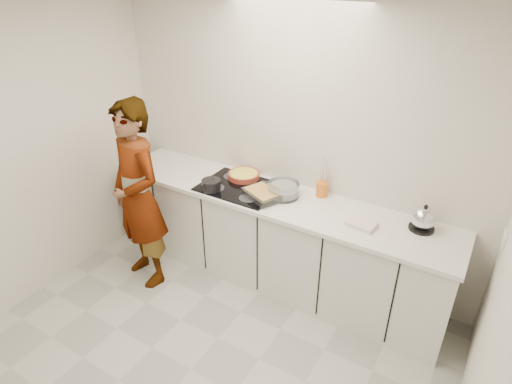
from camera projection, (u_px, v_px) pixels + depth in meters
The scene contains 16 objects.
floor at pixel (191, 370), 3.28m from camera, with size 3.60×3.20×0.00m, color #B9BAAF.
ceiling at pixel (151, 0), 2.03m from camera, with size 3.60×3.20×0.00m, color white.
wall_back at pixel (292, 144), 3.86m from camera, with size 3.60×0.00×2.60m, color silver.
wall_left at pixel (5, 165), 3.47m from camera, with size 0.00×3.20×2.60m, color silver.
wall_right at pixel (497, 346), 1.86m from camera, with size 0.02×3.20×2.60m.
base_cabinets at pixel (273, 240), 4.03m from camera, with size 3.20×0.58×0.87m, color silver.
countertop at pixel (274, 198), 3.81m from camera, with size 3.24×0.64×0.04m, color white.
hob at pixel (240, 187), 3.94m from camera, with size 0.72×0.54×0.01m, color black.
tart_dish at pixel (244, 175), 4.09m from camera, with size 0.37×0.37×0.05m.
saucepan at pixel (211, 185), 3.87m from camera, with size 0.20×0.20×0.17m.
baking_dish at pixel (263, 194), 3.75m from camera, with size 0.39×0.35×0.06m.
mixing_bowl at pixel (283, 190), 3.78m from camera, with size 0.30×0.30×0.13m.
tea_towel at pixel (361, 224), 3.38m from camera, with size 0.22×0.16×0.04m, color white.
kettle at pixel (423, 219), 3.30m from camera, with size 0.22×0.22×0.22m.
utensil_crock at pixel (322, 189), 3.79m from camera, with size 0.11×0.11×0.13m, color orange.
cook at pixel (138, 197), 3.84m from camera, with size 0.65×0.43×1.79m, color silver.
Camera 1 is at (1.58, -1.64, 2.78)m, focal length 30.00 mm.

